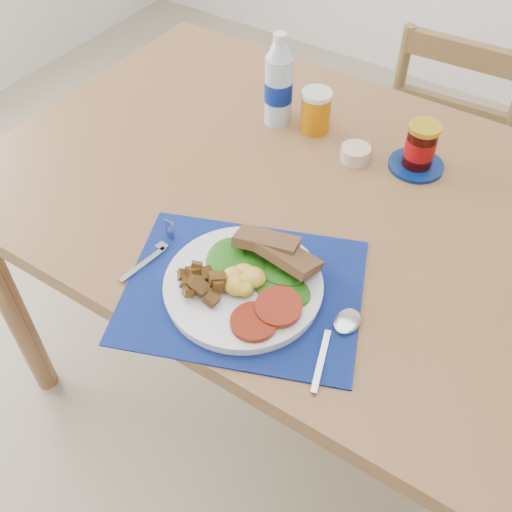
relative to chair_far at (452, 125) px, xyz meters
The scene contains 11 objects.
ground 1.07m from the chair_far, 94.00° to the right, with size 4.00×4.00×0.00m, color gray.
table 0.74m from the chair_far, 95.09° to the right, with size 1.40×0.90×0.75m.
chair_far is the anchor object (origin of this frame).
placemat 1.05m from the chair_far, 93.23° to the right, with size 0.41×0.32×0.00m, color black.
breakfast_plate 1.05m from the chair_far, 93.51° to the right, with size 0.27×0.27×0.07m.
fork 1.09m from the chair_far, 103.11° to the right, with size 0.03×0.15×0.00m.
spoon 1.05m from the chair_far, 82.89° to the right, with size 0.05×0.18×0.01m.
water_bottle 0.70m from the chair_far, 116.57° to the right, with size 0.06×0.06×0.22m.
juice_glass 0.63m from the chair_far, 109.48° to the right, with size 0.07×0.07×0.09m, color #B36704.
ramekin 0.63m from the chair_far, 96.00° to the right, with size 0.06×0.06×0.03m, color #C4AF90.
jam_on_saucer 0.60m from the chair_far, 83.68° to the right, with size 0.12×0.12×0.11m.
Camera 1 is at (0.39, -0.63, 1.56)m, focal length 42.00 mm.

